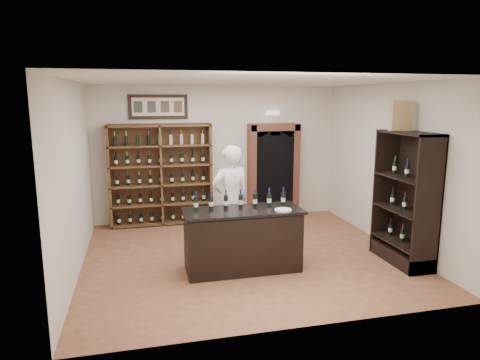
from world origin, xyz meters
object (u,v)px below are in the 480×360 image
wine_shelf (161,175)px  tasting_counter (243,240)px  side_cabinet (405,219)px  shopkeeper (230,200)px  counter_bottle_0 (196,204)px  wine_crate (401,115)px

wine_shelf → tasting_counter: wine_shelf is taller
side_cabinet → shopkeeper: size_ratio=1.14×
wine_shelf → shopkeeper: (1.08, -2.11, -0.14)m
wine_shelf → side_cabinet: 5.02m
wine_shelf → shopkeeper: bearing=-62.9°
tasting_counter → wine_shelf: bearing=110.6°
counter_bottle_0 → shopkeeper: bearing=44.2°
shopkeeper → side_cabinet: bearing=144.8°
wine_shelf → tasting_counter: bearing=-69.4°
side_cabinet → shopkeeper: (-2.74, 1.12, 0.21)m
side_cabinet → wine_crate: bearing=103.8°
counter_bottle_0 → shopkeeper: size_ratio=0.16×
wine_shelf → shopkeeper: 2.38m
tasting_counter → shopkeeper: 0.95m
side_cabinet → tasting_counter: bearing=173.7°
shopkeeper → wine_crate: size_ratio=3.88×
shopkeeper → wine_crate: wine_crate is taller
side_cabinet → wine_crate: (-0.06, 0.24, 1.69)m
tasting_counter → counter_bottle_0: counter_bottle_0 is taller
tasting_counter → shopkeeper: shopkeeper is taller
tasting_counter → wine_crate: 3.31m
wine_crate → wine_shelf: bearing=150.3°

